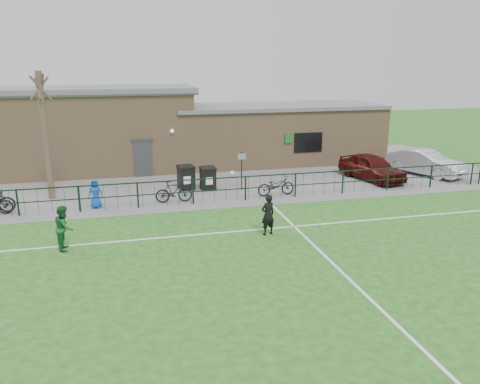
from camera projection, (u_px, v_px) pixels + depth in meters
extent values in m
plane|color=#205719|center=(278.00, 274.00, 14.57)|extent=(90.00, 90.00, 0.00)
cube|color=slate|center=(205.00, 175.00, 27.20)|extent=(34.00, 13.00, 0.02)
cube|color=white|center=(226.00, 203.00, 21.87)|extent=(28.00, 0.10, 0.01)
cube|color=white|center=(246.00, 230.00, 18.31)|extent=(28.00, 0.10, 0.01)
cube|color=white|center=(337.00, 267.00, 15.02)|extent=(0.10, 16.00, 0.01)
cube|color=black|center=(225.00, 190.00, 21.89)|extent=(28.00, 0.10, 1.20)
cylinder|color=#4E3A2F|center=(45.00, 137.00, 21.76)|extent=(0.30, 0.30, 6.00)
cube|color=black|center=(186.00, 178.00, 24.10)|extent=(0.86, 0.95, 1.14)
cube|color=black|center=(208.00, 179.00, 24.02)|extent=(0.75, 0.84, 1.08)
cylinder|color=black|center=(242.00, 171.00, 23.76)|extent=(0.07, 0.07, 2.00)
imported|color=#420B0B|center=(372.00, 167.00, 25.97)|extent=(2.66, 4.50, 1.44)
imported|color=#B9BBC1|center=(425.00, 162.00, 27.12)|extent=(3.24, 4.63, 1.45)
imported|color=black|center=(174.00, 192.00, 21.80)|extent=(1.72, 0.54, 1.03)
imported|color=black|center=(276.00, 186.00, 22.92)|extent=(1.93, 0.80, 0.99)
imported|color=blue|center=(95.00, 193.00, 20.93)|extent=(0.71, 0.52, 1.34)
imported|color=black|center=(268.00, 215.00, 17.70)|extent=(0.66, 0.53, 1.59)
sphere|color=white|center=(232.00, 173.00, 19.81)|extent=(0.22, 0.22, 0.22)
imported|color=#19572A|center=(64.00, 228.00, 16.32)|extent=(0.61, 0.78, 1.59)
sphere|color=white|center=(64.00, 215.00, 19.84)|extent=(0.23, 0.23, 0.23)
cube|color=tan|center=(197.00, 138.00, 29.54)|extent=(24.00, 5.00, 3.50)
cube|color=tan|center=(91.00, 102.00, 27.48)|extent=(11.52, 5.00, 1.20)
cube|color=#54565B|center=(90.00, 89.00, 27.29)|extent=(12.02, 5.40, 0.28)
cube|color=#54565B|center=(277.00, 106.00, 30.24)|extent=(13.44, 5.30, 0.22)
cube|color=#383A3D|center=(143.00, 159.00, 26.56)|extent=(1.00, 0.08, 2.10)
cube|color=black|center=(308.00, 142.00, 28.69)|extent=(1.80, 0.08, 1.20)
cube|color=#19661E|center=(289.00, 138.00, 28.27)|extent=(0.45, 0.04, 0.55)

